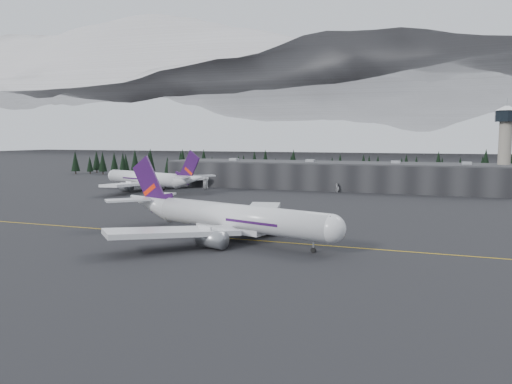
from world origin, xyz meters
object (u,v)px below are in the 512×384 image
(gse_vehicle_a, at_px, (206,188))
(gse_vehicle_b, at_px, (337,191))
(control_tower, at_px, (505,140))
(terminal, at_px, (331,175))
(jet_main, at_px, (222,216))
(jet_parked, at_px, (152,179))

(gse_vehicle_a, height_order, gse_vehicle_b, gse_vehicle_a)
(control_tower, bearing_deg, gse_vehicle_a, -167.86)
(terminal, distance_m, jet_main, 127.57)
(jet_main, bearing_deg, control_tower, 76.46)
(control_tower, bearing_deg, gse_vehicle_b, -164.23)
(terminal, height_order, gse_vehicle_b, terminal)
(control_tower, bearing_deg, jet_main, -120.06)
(terminal, xyz_separation_m, control_tower, (75.00, 3.00, 17.11))
(jet_main, relative_size, gse_vehicle_b, 15.32)
(jet_main, height_order, gse_vehicle_a, jet_main)
(jet_parked, xyz_separation_m, gse_vehicle_b, (81.06, 22.74, -4.66))
(jet_main, height_order, gse_vehicle_b, jet_main)
(jet_main, distance_m, gse_vehicle_b, 111.54)
(control_tower, relative_size, jet_main, 0.58)
(terminal, xyz_separation_m, gse_vehicle_a, (-54.31, -24.82, -5.56))
(gse_vehicle_b, bearing_deg, gse_vehicle_a, -92.96)
(jet_parked, bearing_deg, terminal, -132.78)
(terminal, distance_m, control_tower, 76.98)
(jet_main, distance_m, gse_vehicle_a, 116.05)
(jet_parked, distance_m, gse_vehicle_b, 84.32)
(control_tower, relative_size, gse_vehicle_b, 8.94)
(jet_parked, bearing_deg, jet_main, 149.47)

